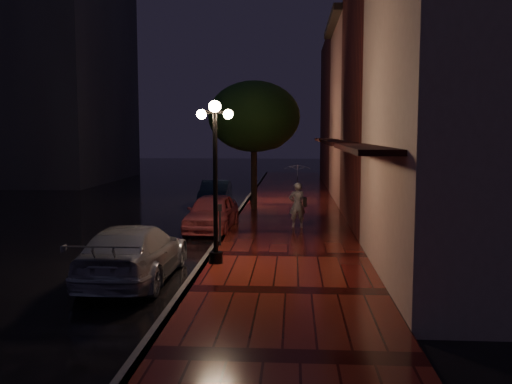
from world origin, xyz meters
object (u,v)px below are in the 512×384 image
at_px(pink_car, 212,212).
at_px(parking_meter, 220,220).
at_px(street_tree, 254,119).
at_px(silver_car, 134,253).
at_px(navy_car, 215,193).
at_px(woman_with_umbrella, 297,186).
at_px(streetlamp_near, 215,172).
at_px(streetlamp_far, 253,153).

height_order(pink_car, parking_meter, parking_meter).
xyz_separation_m(street_tree, silver_car, (-2.09, -12.39, -3.55)).
distance_m(street_tree, parking_meter, 9.21).
bearing_deg(navy_car, street_tree, -44.75).
relative_size(pink_car, parking_meter, 3.14).
relative_size(street_tree, woman_with_umbrella, 2.48).
relative_size(streetlamp_near, woman_with_umbrella, 1.85).
bearing_deg(streetlamp_far, silver_car, -96.78).
xyz_separation_m(streetlamp_far, parking_meter, (-0.20, -11.59, -1.67)).
relative_size(streetlamp_far, street_tree, 0.74).
xyz_separation_m(street_tree, parking_meter, (-0.46, -8.58, -3.32)).
xyz_separation_m(silver_car, woman_with_umbrella, (4.03, 7.33, 1.00)).
distance_m(silver_car, parking_meter, 4.15).
relative_size(street_tree, parking_meter, 4.53).
xyz_separation_m(pink_car, woman_with_umbrella, (3.15, 0.08, 1.01)).
xyz_separation_m(silver_car, parking_meter, (1.63, 3.81, 0.23)).
bearing_deg(parking_meter, silver_car, -121.13).
distance_m(pink_car, silver_car, 7.30).
height_order(streetlamp_far, pink_car, streetlamp_far).
height_order(streetlamp_near, streetlamp_far, same).
xyz_separation_m(pink_car, silver_car, (-0.88, -7.25, 0.01)).
xyz_separation_m(streetlamp_far, street_tree, (0.26, -3.01, 1.64)).
height_order(streetlamp_far, parking_meter, streetlamp_far).
bearing_deg(silver_car, navy_car, -90.04).
bearing_deg(pink_car, street_tree, 79.80).
height_order(streetlamp_far, silver_car, streetlamp_far).
bearing_deg(streetlamp_near, street_tree, 88.65).
distance_m(navy_car, parking_meter, 10.64).
distance_m(streetlamp_near, woman_with_umbrella, 6.39).
bearing_deg(pink_car, woman_with_umbrella, 4.55).
bearing_deg(streetlamp_far, parking_meter, -90.99).
bearing_deg(pink_car, parking_meter, -74.66).
xyz_separation_m(streetlamp_far, navy_car, (-1.80, -1.07, -1.97)).
bearing_deg(street_tree, streetlamp_near, -91.35).
height_order(pink_car, silver_car, silver_car).
distance_m(streetlamp_far, woman_with_umbrella, 8.41).
relative_size(streetlamp_near, streetlamp_far, 1.00).
relative_size(navy_car, woman_with_umbrella, 1.65).
height_order(street_tree, navy_car, street_tree).
bearing_deg(streetlamp_far, street_tree, -85.09).
distance_m(pink_car, woman_with_umbrella, 3.31).
bearing_deg(silver_car, streetlamp_near, -142.47).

